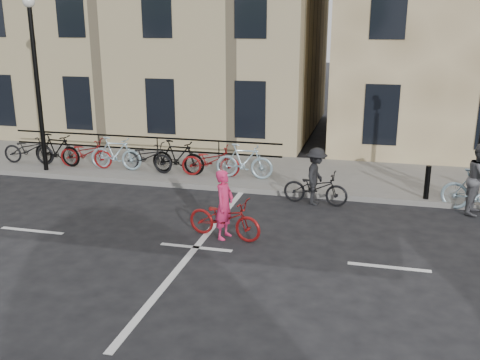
% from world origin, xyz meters
% --- Properties ---
extents(ground, '(120.00, 120.00, 0.00)m').
position_xyz_m(ground, '(0.00, 0.00, 0.00)').
color(ground, black).
rests_on(ground, ground).
extents(sidewalk, '(46.00, 4.00, 0.15)m').
position_xyz_m(sidewalk, '(-4.00, 6.00, 0.07)').
color(sidewalk, slate).
rests_on(sidewalk, ground).
extents(building_west, '(20.00, 10.00, 10.00)m').
position_xyz_m(building_west, '(-9.00, 13.00, 5.15)').
color(building_west, tan).
rests_on(building_west, sidewalk).
extents(lamp_post, '(0.36, 0.36, 5.28)m').
position_xyz_m(lamp_post, '(-6.50, 4.40, 3.49)').
color(lamp_post, black).
rests_on(lamp_post, sidewalk).
extents(bollard_east, '(0.14, 0.14, 0.90)m').
position_xyz_m(bollard_east, '(5.00, 4.25, 0.60)').
color(bollard_east, black).
rests_on(bollard_east, sidewalk).
extents(parked_bikes, '(9.35, 1.23, 1.05)m').
position_xyz_m(parked_bikes, '(-3.87, 5.04, 0.65)').
color(parked_bikes, black).
rests_on(parked_bikes, sidewalk).
extents(cyclist_pink, '(1.84, 0.94, 1.56)m').
position_xyz_m(cyclist_pink, '(0.44, 0.70, 0.54)').
color(cyclist_pink, maroon).
rests_on(cyclist_pink, ground).
extents(cyclist_grey, '(1.93, 1.18, 1.81)m').
position_xyz_m(cyclist_grey, '(6.21, 3.80, 0.73)').
color(cyclist_grey, '#9BBBCB').
rests_on(cyclist_grey, ground).
extents(cyclist_dark, '(1.77, 1.05, 1.53)m').
position_xyz_m(cyclist_dark, '(2.14, 3.55, 0.60)').
color(cyclist_dark, black).
rests_on(cyclist_dark, ground).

